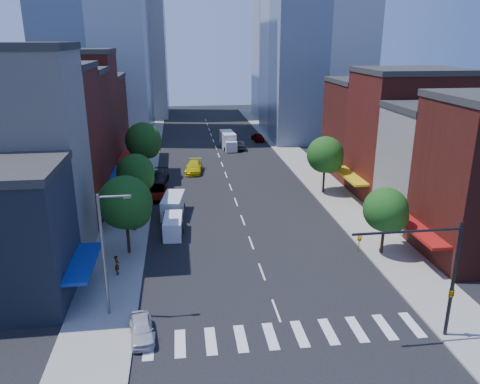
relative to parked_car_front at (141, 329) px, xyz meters
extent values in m
plane|color=black|center=(9.50, 2.00, -0.65)|extent=(220.00, 220.00, 0.00)
cube|color=gray|center=(-3.00, 42.00, -0.57)|extent=(5.00, 120.00, 0.15)
cube|color=gray|center=(22.00, 42.00, -0.57)|extent=(5.00, 120.00, 0.15)
cube|color=silver|center=(9.50, -1.00, -0.64)|extent=(19.00, 3.00, 0.01)
cube|color=#B3AEA5|center=(-11.50, 14.00, 8.35)|extent=(12.00, 8.00, 18.00)
cube|color=#5A1C15|center=(-11.50, 22.50, 7.35)|extent=(12.00, 9.00, 16.00)
cube|color=#4B1912|center=(-11.50, 31.00, 6.85)|extent=(12.00, 8.00, 15.00)
cube|color=#5A1C15|center=(-11.50, 39.50, 7.85)|extent=(12.00, 9.00, 17.00)
cube|color=#4B1912|center=(-11.50, 49.00, 5.85)|extent=(12.00, 10.00, 13.00)
cube|color=#B3AEA5|center=(30.50, 17.00, 5.35)|extent=(12.00, 8.00, 12.00)
cube|color=#5A1C15|center=(30.50, 26.00, 6.85)|extent=(12.00, 10.00, 15.00)
cube|color=#4B1912|center=(30.50, 36.00, 5.85)|extent=(12.00, 10.00, 13.00)
cylinder|color=black|center=(20.00, -2.50, 3.50)|extent=(0.24, 0.24, 8.00)
cylinder|color=black|center=(16.50, -2.50, 7.10)|extent=(7.00, 0.16, 0.16)
imported|color=gold|center=(13.50, -2.50, 6.50)|extent=(0.22, 0.18, 1.10)
imported|color=gold|center=(20.00, -2.50, 2.70)|extent=(0.48, 2.24, 0.90)
cylinder|color=slate|center=(-2.50, 3.00, 4.00)|extent=(0.20, 0.20, 9.00)
cylinder|color=slate|center=(-1.50, 3.00, 8.30)|extent=(2.00, 0.14, 0.14)
cube|color=slate|center=(-0.60, 3.00, 8.25)|extent=(0.50, 0.25, 0.18)
cylinder|color=black|center=(-2.00, 13.00, 1.46)|extent=(0.28, 0.28, 3.92)
sphere|color=#1B3F12|center=(-2.00, 13.00, 4.40)|extent=(4.80, 4.80, 4.80)
sphere|color=#1B3F12|center=(-1.40, 12.70, 3.70)|extent=(3.36, 3.36, 3.36)
cylinder|color=black|center=(-2.00, 24.00, 1.32)|extent=(0.28, 0.28, 3.64)
sphere|color=#1B3F12|center=(-2.00, 24.00, 4.05)|extent=(4.20, 4.20, 4.20)
sphere|color=#1B3F12|center=(-1.40, 23.70, 3.40)|extent=(2.94, 2.94, 2.94)
cylinder|color=black|center=(-2.00, 38.00, 1.60)|extent=(0.28, 0.28, 4.20)
sphere|color=#1B3F12|center=(-2.00, 38.00, 4.75)|extent=(5.00, 5.00, 5.00)
sphere|color=#1B3F12|center=(-1.40, 37.70, 4.00)|extent=(3.50, 3.50, 3.50)
cylinder|color=black|center=(21.00, 10.00, 1.18)|extent=(0.28, 0.28, 3.36)
sphere|color=#1B3F12|center=(21.00, 10.00, 3.70)|extent=(4.00, 4.00, 4.00)
sphere|color=#1B3F12|center=(21.60, 9.70, 3.10)|extent=(2.80, 2.80, 2.80)
cylinder|color=black|center=(21.00, 28.00, 1.46)|extent=(0.28, 0.28, 3.92)
sphere|color=#1B3F12|center=(21.00, 28.00, 4.40)|extent=(4.60, 4.60, 4.60)
sphere|color=#1B3F12|center=(21.60, 27.70, 3.70)|extent=(3.22, 3.22, 3.22)
imported|color=silver|center=(0.00, 0.00, 0.00)|extent=(2.02, 3.97, 1.29)
imported|color=black|center=(2.00, 18.74, 0.12)|extent=(2.21, 4.85, 1.54)
imported|color=#999999|center=(0.00, 28.88, 0.09)|extent=(2.45, 5.28, 1.47)
imported|color=black|center=(0.00, 34.99, 0.15)|extent=(2.93, 5.76, 1.60)
cube|color=white|center=(2.00, 17.00, 0.29)|extent=(1.98, 4.52, 1.87)
cube|color=black|center=(1.92, 15.31, 0.55)|extent=(1.68, 0.96, 0.80)
cylinder|color=black|center=(1.13, 15.53, -0.34)|extent=(0.25, 0.69, 0.68)
cylinder|color=black|center=(2.73, 15.46, -0.34)|extent=(0.25, 0.69, 0.68)
cylinder|color=black|center=(1.27, 18.55, -0.34)|extent=(0.25, 0.69, 0.68)
cylinder|color=black|center=(2.87, 18.48, -0.34)|extent=(0.25, 0.69, 0.68)
cube|color=silver|center=(2.00, 22.74, 0.44)|extent=(2.75, 5.43, 2.18)
cube|color=black|center=(1.74, 20.78, 0.76)|extent=(2.04, 1.29, 0.94)
cylinder|color=black|center=(0.84, 21.11, -0.28)|extent=(0.36, 0.82, 0.79)
cylinder|color=black|center=(2.69, 20.86, -0.28)|extent=(0.36, 0.82, 0.79)
cylinder|color=black|center=(1.31, 24.61, -0.28)|extent=(0.36, 0.82, 0.79)
cylinder|color=black|center=(3.16, 24.37, -0.28)|extent=(0.36, 0.82, 0.79)
imported|color=#D6C50B|center=(4.95, 39.91, 0.17)|extent=(2.99, 5.86, 1.63)
imported|color=black|center=(13.53, 54.00, 0.09)|extent=(1.58, 4.47, 1.47)
imported|color=#999999|center=(18.00, 60.75, 0.11)|extent=(2.22, 4.59, 1.51)
cube|color=silver|center=(11.63, 55.43, 0.80)|extent=(2.53, 5.99, 2.89)
cube|color=silver|center=(11.84, 52.01, 0.34)|extent=(2.08, 1.74, 1.80)
cylinder|color=black|center=(10.81, 52.67, -0.24)|extent=(0.32, 0.83, 0.81)
cylinder|color=black|center=(12.79, 52.79, -0.24)|extent=(0.32, 0.83, 0.81)
cylinder|color=black|center=(10.55, 56.72, -0.24)|extent=(0.32, 0.83, 0.81)
cylinder|color=black|center=(12.53, 56.84, -0.24)|extent=(0.32, 0.83, 0.81)
imported|color=#999999|center=(-2.56, 8.90, 0.34)|extent=(0.43, 0.63, 1.67)
imported|color=#999999|center=(-2.00, 18.53, 0.43)|extent=(0.86, 1.02, 1.85)
camera|label=1|loc=(3.01, -27.07, 18.24)|focal=35.00mm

